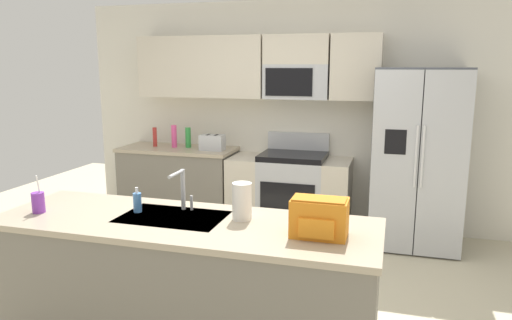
{
  "coord_description": "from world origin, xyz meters",
  "views": [
    {
      "loc": [
        1.11,
        -3.36,
        1.87
      ],
      "look_at": [
        -0.04,
        0.6,
        1.05
      ],
      "focal_mm": 33.51,
      "sensor_mm": 36.0,
      "label": 1
    }
  ],
  "objects_px": {
    "bottle_pink": "(174,136)",
    "sink_faucet": "(182,186)",
    "range_oven": "(290,193)",
    "pepper_mill": "(155,137)",
    "soap_dispenser": "(137,202)",
    "backpack": "(319,217)",
    "paper_towel_roll": "(242,201)",
    "refrigerator": "(417,159)",
    "bottle_green": "(188,138)",
    "toaster": "(212,142)",
    "drink_cup_purple": "(38,202)"
  },
  "relations": [
    {
      "from": "soap_dispenser",
      "to": "sink_faucet",
      "type": "bearing_deg",
      "value": 22.84
    },
    {
      "from": "bottle_green",
      "to": "paper_towel_roll",
      "type": "bearing_deg",
      "value": -58.9
    },
    {
      "from": "refrigerator",
      "to": "pepper_mill",
      "type": "bearing_deg",
      "value": 178.69
    },
    {
      "from": "refrigerator",
      "to": "range_oven",
      "type": "bearing_deg",
      "value": 176.95
    },
    {
      "from": "pepper_mill",
      "to": "bottle_pink",
      "type": "relative_size",
      "value": 0.87
    },
    {
      "from": "paper_towel_roll",
      "to": "bottle_pink",
      "type": "bearing_deg",
      "value": 124.28
    },
    {
      "from": "range_oven",
      "to": "backpack",
      "type": "relative_size",
      "value": 4.25
    },
    {
      "from": "soap_dispenser",
      "to": "range_oven",
      "type": "bearing_deg",
      "value": 77.87
    },
    {
      "from": "pepper_mill",
      "to": "toaster",
      "type": "bearing_deg",
      "value": -3.74
    },
    {
      "from": "bottle_pink",
      "to": "backpack",
      "type": "bearing_deg",
      "value": -49.97
    },
    {
      "from": "range_oven",
      "to": "sink_faucet",
      "type": "distance_m",
      "value": 2.4
    },
    {
      "from": "refrigerator",
      "to": "bottle_green",
      "type": "distance_m",
      "value": 2.61
    },
    {
      "from": "soap_dispenser",
      "to": "refrigerator",
      "type": "bearing_deg",
      "value": 51.51
    },
    {
      "from": "sink_faucet",
      "to": "paper_towel_roll",
      "type": "xyz_separation_m",
      "value": [
        0.45,
        -0.07,
        -0.05
      ]
    },
    {
      "from": "bottle_green",
      "to": "bottle_pink",
      "type": "bearing_deg",
      "value": -169.02
    },
    {
      "from": "paper_towel_roll",
      "to": "toaster",
      "type": "bearing_deg",
      "value": 115.59
    },
    {
      "from": "bottle_pink",
      "to": "soap_dispenser",
      "type": "relative_size",
      "value": 1.57
    },
    {
      "from": "soap_dispenser",
      "to": "paper_towel_roll",
      "type": "distance_m",
      "value": 0.73
    },
    {
      "from": "drink_cup_purple",
      "to": "paper_towel_roll",
      "type": "xyz_separation_m",
      "value": [
        1.35,
        0.24,
        0.05
      ]
    },
    {
      "from": "range_oven",
      "to": "bottle_green",
      "type": "relative_size",
      "value": 5.67
    },
    {
      "from": "bottle_pink",
      "to": "soap_dispenser",
      "type": "bearing_deg",
      "value": -69.59
    },
    {
      "from": "refrigerator",
      "to": "sink_faucet",
      "type": "distance_m",
      "value": 2.75
    },
    {
      "from": "refrigerator",
      "to": "drink_cup_purple",
      "type": "height_order",
      "value": "refrigerator"
    },
    {
      "from": "toaster",
      "to": "backpack",
      "type": "distance_m",
      "value": 2.98
    },
    {
      "from": "backpack",
      "to": "range_oven",
      "type": "bearing_deg",
      "value": 105.81
    },
    {
      "from": "backpack",
      "to": "soap_dispenser",
      "type": "bearing_deg",
      "value": 174.38
    },
    {
      "from": "bottle_green",
      "to": "backpack",
      "type": "distance_m",
      "value": 3.26
    },
    {
      "from": "soap_dispenser",
      "to": "backpack",
      "type": "distance_m",
      "value": 1.25
    },
    {
      "from": "bottle_green",
      "to": "soap_dispenser",
      "type": "distance_m",
      "value": 2.58
    },
    {
      "from": "toaster",
      "to": "bottle_green",
      "type": "bearing_deg",
      "value": 164.56
    },
    {
      "from": "drink_cup_purple",
      "to": "soap_dispenser",
      "type": "distance_m",
      "value": 0.66
    },
    {
      "from": "pepper_mill",
      "to": "bottle_green",
      "type": "bearing_deg",
      "value": 6.26
    },
    {
      "from": "sink_faucet",
      "to": "backpack",
      "type": "height_order",
      "value": "sink_faucet"
    },
    {
      "from": "sink_faucet",
      "to": "paper_towel_roll",
      "type": "distance_m",
      "value": 0.46
    },
    {
      "from": "drink_cup_purple",
      "to": "paper_towel_roll",
      "type": "distance_m",
      "value": 1.38
    },
    {
      "from": "toaster",
      "to": "paper_towel_roll",
      "type": "bearing_deg",
      "value": -64.41
    },
    {
      "from": "toaster",
      "to": "drink_cup_purple",
      "type": "height_order",
      "value": "drink_cup_purple"
    },
    {
      "from": "paper_towel_roll",
      "to": "soap_dispenser",
      "type": "bearing_deg",
      "value": -176.43
    },
    {
      "from": "sink_faucet",
      "to": "pepper_mill",
      "type": "bearing_deg",
      "value": 121.84
    },
    {
      "from": "pepper_mill",
      "to": "bottle_green",
      "type": "distance_m",
      "value": 0.42
    },
    {
      "from": "refrigerator",
      "to": "sink_faucet",
      "type": "relative_size",
      "value": 6.56
    },
    {
      "from": "refrigerator",
      "to": "backpack",
      "type": "distance_m",
      "value": 2.56
    },
    {
      "from": "toaster",
      "to": "refrigerator",
      "type": "bearing_deg",
      "value": -0.49
    },
    {
      "from": "range_oven",
      "to": "pepper_mill",
      "type": "height_order",
      "value": "pepper_mill"
    },
    {
      "from": "range_oven",
      "to": "toaster",
      "type": "distance_m",
      "value": 1.07
    },
    {
      "from": "bottle_pink",
      "to": "sink_faucet",
      "type": "distance_m",
      "value": 2.6
    },
    {
      "from": "soap_dispenser",
      "to": "paper_towel_roll",
      "type": "relative_size",
      "value": 0.71
    },
    {
      "from": "paper_towel_roll",
      "to": "sink_faucet",
      "type": "bearing_deg",
      "value": 171.0
    },
    {
      "from": "pepper_mill",
      "to": "paper_towel_roll",
      "type": "relative_size",
      "value": 0.96
    },
    {
      "from": "range_oven",
      "to": "toaster",
      "type": "relative_size",
      "value": 4.86
    }
  ]
}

